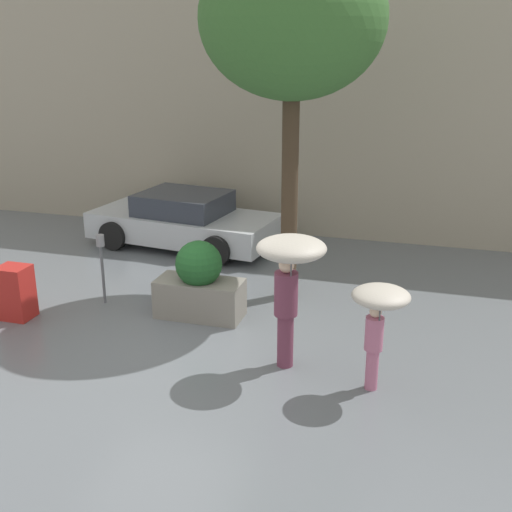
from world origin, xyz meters
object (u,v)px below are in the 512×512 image
newspaper_box (16,292)px  parking_meter (101,254)px  person_adult (290,267)px  person_child (379,309)px  street_tree (293,21)px  planter_box (199,284)px  parked_car_near (184,221)px

newspaper_box → parking_meter: bearing=42.6°
person_adult → newspaper_box: (-4.73, 0.44, -1.07)m
person_child → street_tree: bearing=177.9°
planter_box → parked_car_near: (-1.73, 3.55, -0.02)m
person_child → parking_meter: (-4.89, 1.70, -0.28)m
street_tree → parking_meter: size_ratio=4.81×
planter_box → parked_car_near: bearing=116.0°
parking_meter → parked_car_near: bearing=88.4°
parked_car_near → newspaper_box: size_ratio=4.79×
street_tree → parking_meter: 4.99m
person_child → newspaper_box: (-5.96, 0.72, -0.73)m
person_child → parking_meter: bearing=-144.0°
person_child → newspaper_box: 6.05m
parking_meter → newspaper_box: 1.52m
person_adult → planter_box: bearing=-164.0°
parked_car_near → parking_meter: size_ratio=3.46×
parked_car_near → street_tree: street_tree is taller
street_tree → newspaper_box: (-4.09, -2.19, -4.23)m
parked_car_near → person_adult: bearing=-136.2°
planter_box → newspaper_box: planter_box is taller
newspaper_box → person_adult: bearing=-5.3°
street_tree → parking_meter: bearing=-158.3°
person_adult → newspaper_box: bearing=-133.2°
street_tree → planter_box: bearing=-133.0°
person_child → parked_car_near: person_child is taller
planter_box → parking_meter: (-1.83, 0.08, 0.31)m
person_child → person_adult: bearing=-137.7°
planter_box → person_child: (3.07, -1.62, 0.60)m
planter_box → person_child: 3.52m
planter_box → newspaper_box: (-2.89, -0.90, -0.13)m
planter_box → person_adult: bearing=-36.1°
person_adult → street_tree: bearing=155.7°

